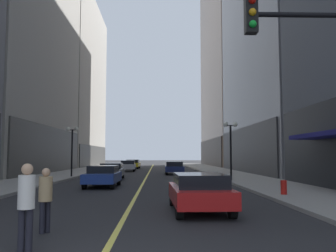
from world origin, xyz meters
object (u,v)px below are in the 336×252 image
Objects in this scene: street_lamp_right_mid at (231,138)px; car_red at (199,191)px; car_grey at (112,170)px; pedestrian_in_tan_trench at (45,195)px; car_blue at (103,175)px; pedestrian_in_white_shirt at (26,200)px; fire_hydrant_right at (284,189)px; car_navy at (174,167)px; street_lamp_left_far at (72,140)px; car_yellow at (133,164)px; car_silver at (128,165)px.

car_red is at bearing -106.12° from street_lamp_right_mid.
pedestrian_in_tan_trench reaches higher than car_grey.
car_blue is 14.86m from pedestrian_in_white_shirt.
pedestrian_in_white_shirt is 12.45m from fire_hydrant_right.
pedestrian_in_tan_trench reaches higher than car_navy.
pedestrian_in_tan_trench is at bearing -116.12° from street_lamp_right_mid.
street_lamp_left_far is at bearing 154.57° from car_grey.
car_blue is 2.29× the size of pedestrian_in_white_shirt.
street_lamp_right_mid is (3.69, -10.63, 2.54)m from car_navy.
pedestrian_in_white_shirt is at bearing -88.68° from car_yellow.
car_grey is 4.79m from street_lamp_left_far.
car_silver is 29.15m from fire_hydrant_right.
car_silver is (-5.19, 31.52, -0.00)m from car_red.
car_yellow is 44.76m from pedestrian_in_white_shirt.
car_navy is at bearing 53.89° from car_grey.
car_silver is 0.95× the size of street_lamp_left_far.
street_lamp_left_far reaches higher than car_red.
car_blue is 21.74m from car_silver.
car_blue is 0.92× the size of street_lamp_left_far.
car_grey is at bearing -90.19° from car_silver.
car_yellow is at bearing 109.01° from car_navy.
car_grey is (-5.24, 16.66, 0.00)m from car_red.
street_lamp_right_mid is (8.21, 16.73, 2.31)m from pedestrian_in_tan_trench.
pedestrian_in_tan_trench is (-4.31, -3.25, 0.23)m from car_red.
car_red is 6.53m from pedestrian_in_white_shirt.
car_silver is at bearing 90.85° from car_blue.
car_silver is 5.28× the size of fire_hydrant_right.
car_red is 0.90× the size of car_grey.
car_navy is 5.34× the size of fire_hydrant_right.
car_blue is 0.97× the size of car_silver.
car_silver is (0.05, 14.86, -0.00)m from car_grey.
car_navy and car_silver have the same top height.
car_blue is at bearing -89.43° from car_yellow.
car_blue is at bearing -86.90° from car_grey.
car_blue is at bearing -109.48° from car_navy.
car_red is 2.63× the size of pedestrian_in_tan_trench.
car_silver is at bearing 126.06° from car_navy.
car_yellow is at bearing 89.83° from car_silver.
car_blue reaches higher than fire_hydrant_right.
pedestrian_in_white_shirt is (1.11, -21.71, 0.33)m from car_grey.
car_navy is at bearing 32.11° from street_lamp_left_far.
pedestrian_in_tan_trench is at bearing -87.55° from car_blue.
street_lamp_left_far is 13.71m from street_lamp_right_mid.
street_lamp_left_far is (-4.04, 8.61, 2.54)m from car_blue.
car_red is at bearing 36.99° from pedestrian_in_tan_trench.
car_red and car_blue have the same top height.
pedestrian_in_tan_trench is 0.91× the size of pedestrian_in_white_shirt.
car_blue and car_yellow have the same top height.
fire_hydrant_right is at bearing -86.98° from street_lamp_right_mid.
street_lamp_left_far reaches higher than car_silver.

